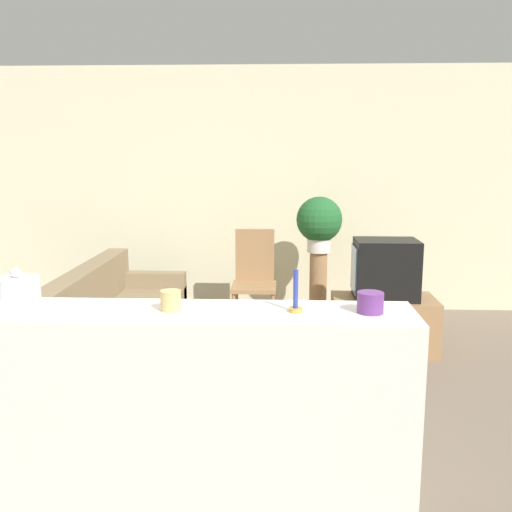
{
  "coord_description": "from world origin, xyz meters",
  "views": [
    {
      "loc": [
        0.5,
        -2.97,
        1.79
      ],
      "look_at": [
        0.28,
        2.08,
        0.85
      ],
      "focal_mm": 40.0,
      "sensor_mm": 36.0,
      "label": 1
    }
  ],
  "objects": [
    {
      "name": "coffee_tin",
      "position": [
        0.93,
        -0.31,
        1.07
      ],
      "size": [
        0.13,
        0.13,
        0.1
      ],
      "color": "#66337F",
      "rests_on": "foreground_counter"
    },
    {
      "name": "plant_stand",
      "position": [
        0.9,
        2.81,
        0.38
      ],
      "size": [
        0.18,
        0.18,
        0.76
      ],
      "color": "#9E754C",
      "rests_on": "ground_plane"
    },
    {
      "name": "tv_stand",
      "position": [
        1.44,
        2.01,
        0.25
      ],
      "size": [
        0.91,
        0.52,
        0.49
      ],
      "color": "#9E754C",
      "rests_on": "ground_plane"
    },
    {
      "name": "television",
      "position": [
        1.43,
        2.01,
        0.75
      ],
      "size": [
        0.56,
        0.41,
        0.53
      ],
      "color": "black",
      "rests_on": "tv_stand"
    },
    {
      "name": "foreground_counter",
      "position": [
        0.0,
        -0.31,
        0.51
      ],
      "size": [
        2.32,
        0.44,
        1.02
      ],
      "color": "white",
      "rests_on": "ground_plane"
    },
    {
      "name": "wall_back",
      "position": [
        0.0,
        3.43,
        1.35
      ],
      "size": [
        9.0,
        0.06,
        2.7
      ],
      "color": "beige",
      "rests_on": "ground_plane"
    },
    {
      "name": "wooden_chair",
      "position": [
        0.24,
        2.63,
        0.54
      ],
      "size": [
        0.44,
        0.44,
        1.0
      ],
      "color": "#9E754C",
      "rests_on": "ground_plane"
    },
    {
      "name": "candle_jar",
      "position": [
        -0.03,
        -0.31,
        1.07
      ],
      "size": [
        0.1,
        0.1,
        0.1
      ],
      "color": "tan",
      "rests_on": "foreground_counter"
    },
    {
      "name": "candlestick",
      "position": [
        0.57,
        -0.31,
        1.08
      ],
      "size": [
        0.07,
        0.07,
        0.21
      ],
      "color": "#B7933D",
      "rests_on": "foreground_counter"
    },
    {
      "name": "decorative_bowl",
      "position": [
        -0.79,
        -0.31,
        1.1
      ],
      "size": [
        0.22,
        0.22,
        0.21
      ],
      "color": "silver",
      "rests_on": "foreground_counter"
    },
    {
      "name": "couch",
      "position": [
        -0.92,
        1.76,
        0.28
      ],
      "size": [
        0.8,
        2.02,
        0.79
      ],
      "color": "#847051",
      "rests_on": "ground_plane"
    },
    {
      "name": "ground_plane",
      "position": [
        0.0,
        0.0,
        0.0
      ],
      "size": [
        14.0,
        14.0,
        0.0
      ],
      "primitive_type": "plane",
      "color": "#756656"
    },
    {
      "name": "potted_plant",
      "position": [
        0.9,
        2.81,
        1.08
      ],
      "size": [
        0.47,
        0.47,
        0.57
      ],
      "color": "white",
      "rests_on": "plant_stand"
    }
  ]
}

